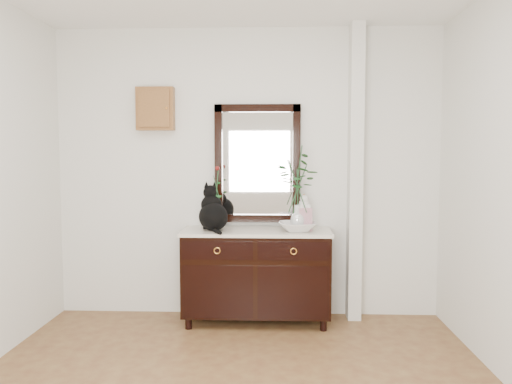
{
  "coord_description": "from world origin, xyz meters",
  "views": [
    {
      "loc": [
        0.27,
        -2.7,
        1.54
      ],
      "look_at": [
        0.1,
        1.63,
        1.2
      ],
      "focal_mm": 35.0,
      "sensor_mm": 36.0,
      "label": 1
    }
  ],
  "objects_px": {
    "cat": "(213,207)",
    "ginger_jar": "(304,212)",
    "lotus_bowl": "(297,227)",
    "sideboard": "(256,271)"
  },
  "relations": [
    {
      "from": "cat",
      "to": "lotus_bowl",
      "type": "height_order",
      "value": "cat"
    },
    {
      "from": "cat",
      "to": "ginger_jar",
      "type": "height_order",
      "value": "cat"
    },
    {
      "from": "sideboard",
      "to": "cat",
      "type": "bearing_deg",
      "value": -174.86
    },
    {
      "from": "lotus_bowl",
      "to": "cat",
      "type": "bearing_deg",
      "value": 178.47
    },
    {
      "from": "lotus_bowl",
      "to": "ginger_jar",
      "type": "relative_size",
      "value": 1.0
    },
    {
      "from": "cat",
      "to": "ginger_jar",
      "type": "bearing_deg",
      "value": -22.85
    },
    {
      "from": "sideboard",
      "to": "lotus_bowl",
      "type": "height_order",
      "value": "lotus_bowl"
    },
    {
      "from": "lotus_bowl",
      "to": "ginger_jar",
      "type": "height_order",
      "value": "ginger_jar"
    },
    {
      "from": "ginger_jar",
      "to": "cat",
      "type": "bearing_deg",
      "value": -178.39
    },
    {
      "from": "cat",
      "to": "ginger_jar",
      "type": "distance_m",
      "value": 0.81
    }
  ]
}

